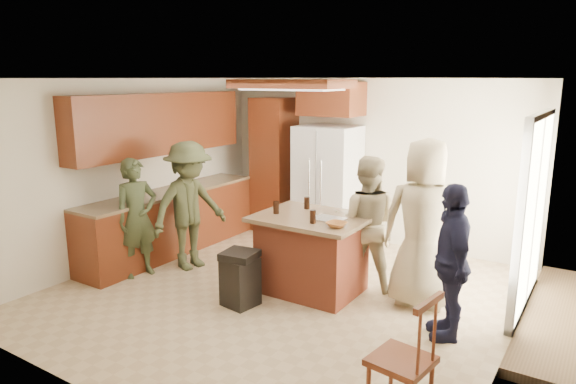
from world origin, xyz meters
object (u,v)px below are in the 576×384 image
Objects in this scene: kitchen_island at (312,253)px; person_side_right at (451,262)px; person_behind_left at (366,223)px; person_counter at (189,206)px; person_front_left at (137,218)px; refrigerator at (327,184)px; trash_bin at (240,278)px; spindle_chair at (404,361)px; person_behind_right at (424,224)px.

person_side_right is at bearing -8.05° from kitchen_island.
kitchen_island is at bearing 26.06° from person_behind_left.
person_counter is at bearing -116.27° from person_side_right.
person_front_left is 0.85× the size of refrigerator.
person_counter is 2.26m from refrigerator.
trash_bin is (-2.16, -0.54, -0.45)m from person_side_right.
person_behind_left reaches higher than kitchen_island.
person_counter is (-2.25, -0.64, 0.04)m from person_behind_left.
person_front_left is 1.72m from trash_bin.
spindle_chair reaches higher than kitchen_island.
refrigerator is 2.06m from kitchen_island.
person_behind_left is 1.38m from person_side_right.
person_side_right is at bearing 14.08° from trash_bin.
refrigerator reaches higher than person_behind_left.
refrigerator reaches higher than person_front_left.
person_counter is at bearing -173.62° from kitchen_island.
spindle_chair is (2.56, -3.52, -0.45)m from refrigerator.
person_side_right is (0.46, -0.55, -0.17)m from person_behind_right.
person_behind_right is 0.74m from person_side_right.
spindle_chair is at bearing 98.77° from person_behind_right.
person_side_right is 3.25m from refrigerator.
person_counter is 1.72× the size of spindle_chair.
person_behind_right reaches higher than person_behind_left.
person_front_left is 3.53m from person_behind_right.
refrigerator is at bearing 113.40° from kitchen_island.
person_behind_left is at bearing -47.48° from refrigerator.
person_counter reaches higher than kitchen_island.
person_front_left is 0.81× the size of person_behind_right.
kitchen_island is (-0.49, -0.45, -0.34)m from person_behind_left.
person_behind_left is 0.76m from person_behind_right.
person_side_right is 1.21× the size of kitchen_island.
person_behind_right is 2.11m from trash_bin.
person_behind_right reaches higher than trash_bin.
person_counter is at bearing -17.43° from person_front_left.
person_counter is at bearing 157.26° from spindle_chair.
person_behind_left is 1.63m from trash_bin.
trash_bin is 2.41m from spindle_chair.
spindle_chair is at bearing -54.00° from refrigerator.
person_counter is at bearing 3.48° from person_behind_right.
person_behind_right reaches higher than person_front_left.
person_front_left is at bearing -107.71° from person_side_right.
person_side_right is 0.91× the size of person_counter.
person_side_right reaches higher than trash_bin.
person_side_right reaches higher than spindle_chair.
person_front_left is at bearing 11.59° from person_behind_right.
person_side_right is (1.20, -0.69, -0.04)m from person_behind_left.
person_front_left reaches higher than trash_bin.
person_counter is 2.71× the size of trash_bin.
kitchen_island is at bearing 136.44° from spindle_chair.
spindle_chair is (1.27, -2.12, -0.36)m from person_behind_left.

